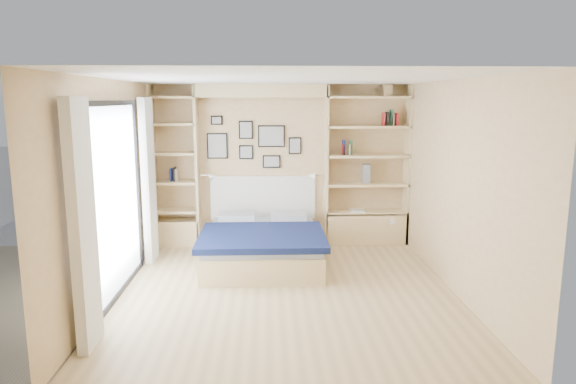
{
  "coord_description": "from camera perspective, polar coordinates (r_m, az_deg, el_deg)",
  "views": [
    {
      "loc": [
        -0.21,
        -5.85,
        2.28
      ],
      "look_at": [
        0.06,
        0.9,
        1.05
      ],
      "focal_mm": 32.0,
      "sensor_mm": 36.0,
      "label": 1
    }
  ],
  "objects": [
    {
      "name": "deck_chair",
      "position": [
        7.67,
        -22.3,
        -4.66
      ],
      "size": [
        0.54,
        0.85,
        0.83
      ],
      "rotation": [
        0.0,
        0.0,
        0.05
      ],
      "color": "tan",
      "rests_on": "ground"
    },
    {
      "name": "ground",
      "position": [
        6.28,
        -0.2,
        -10.94
      ],
      "size": [
        4.5,
        4.5,
        0.0
      ],
      "primitive_type": "plane",
      "color": "tan",
      "rests_on": "ground"
    },
    {
      "name": "photo_gallery",
      "position": [
        8.11,
        -3.99,
        5.53
      ],
      "size": [
        1.48,
        0.02,
        0.82
      ],
      "color": "black",
      "rests_on": "ground"
    },
    {
      "name": "room_shell",
      "position": [
        7.47,
        -3.59,
        1.05
      ],
      "size": [
        4.5,
        4.5,
        4.5
      ],
      "color": "#D0B47E",
      "rests_on": "ground"
    },
    {
      "name": "shelf_decor",
      "position": [
        8.04,
        6.93,
        6.04
      ],
      "size": [
        3.52,
        0.23,
        2.03
      ],
      "color": "#A51E1E",
      "rests_on": "ground"
    },
    {
      "name": "reading_lamps",
      "position": [
        7.94,
        -2.9,
        1.78
      ],
      "size": [
        1.92,
        0.12,
        0.15
      ],
      "color": "silver",
      "rests_on": "ground"
    },
    {
      "name": "bed",
      "position": [
        7.26,
        -2.84,
        -5.75
      ],
      "size": [
        1.67,
        2.15,
        1.07
      ],
      "color": "#D1B282",
      "rests_on": "ground"
    }
  ]
}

